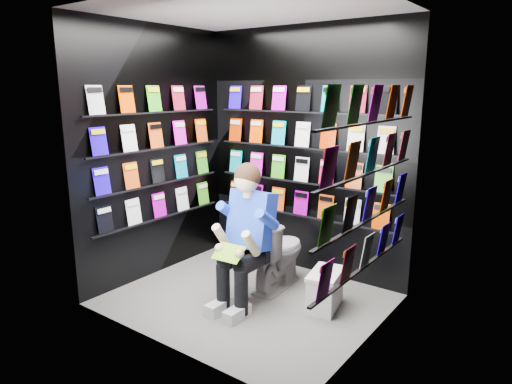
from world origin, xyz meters
The scene contains 14 objects.
floor centered at (0.00, 0.00, 0.00)m, with size 2.40×2.40×0.00m, color #62615F.
ceiling centered at (0.00, 0.00, 2.60)m, with size 2.40×2.40×0.00m, color white.
wall_back centered at (0.00, 1.00, 1.30)m, with size 2.40×0.04×2.60m, color black.
wall_front centered at (0.00, -1.00, 1.30)m, with size 2.40×0.04×2.60m, color black.
wall_left centered at (-1.20, 0.00, 1.30)m, with size 0.04×2.00×2.60m, color black.
wall_right centered at (1.20, 0.00, 1.30)m, with size 0.04×2.00×2.60m, color black.
comics_back centered at (0.00, 0.97, 1.31)m, with size 2.10×0.06×1.37m, color #C62E00, non-canonical shape.
comics_left centered at (-1.17, 0.00, 1.31)m, with size 0.06×1.70×1.37m, color #C62E00, non-canonical shape.
comics_right centered at (1.17, 0.00, 1.31)m, with size 0.06×1.70×1.37m, color #C62E00, non-canonical shape.
toilet centered at (0.05, 0.41, 0.37)m, with size 0.42×0.75×0.73m, color silver.
longbox centered at (0.67, 0.29, 0.16)m, with size 0.23×0.43×0.32m, color silver.
longbox_lid centered at (0.67, 0.29, 0.34)m, with size 0.26×0.45×0.03m, color silver.
reader centered at (0.05, 0.03, 0.78)m, with size 0.54×0.78×1.45m, color #0F33D1, non-canonical shape.
held_comic centered at (0.05, -0.32, 0.58)m, with size 0.27×0.01×0.19m, color green.
Camera 1 is at (2.45, -3.17, 1.97)m, focal length 32.00 mm.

